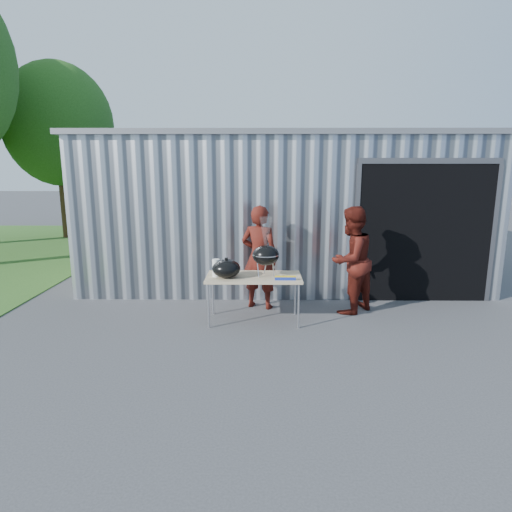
{
  "coord_description": "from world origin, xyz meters",
  "views": [
    {
      "loc": [
        0.31,
        -5.99,
        2.43
      ],
      "look_at": [
        0.25,
        0.68,
        1.05
      ],
      "focal_mm": 30.0,
      "sensor_mm": 36.0,
      "label": 1
    }
  ],
  "objects_px": {
    "folding_table": "(254,278)",
    "kettle_grill": "(266,250)",
    "person_cook": "(259,257)",
    "person_bystander": "(351,260)"
  },
  "relations": [
    {
      "from": "folding_table",
      "to": "kettle_grill",
      "type": "xyz_separation_m",
      "value": [
        0.19,
        0.0,
        0.46
      ]
    },
    {
      "from": "kettle_grill",
      "to": "person_bystander",
      "type": "distance_m",
      "value": 1.54
    },
    {
      "from": "folding_table",
      "to": "person_bystander",
      "type": "bearing_deg",
      "value": 16.28
    },
    {
      "from": "folding_table",
      "to": "kettle_grill",
      "type": "distance_m",
      "value": 0.5
    },
    {
      "from": "folding_table",
      "to": "kettle_grill",
      "type": "height_order",
      "value": "kettle_grill"
    },
    {
      "from": "kettle_grill",
      "to": "person_cook",
      "type": "height_order",
      "value": "person_cook"
    },
    {
      "from": "person_cook",
      "to": "kettle_grill",
      "type": "bearing_deg",
      "value": 116.75
    },
    {
      "from": "person_cook",
      "to": "person_bystander",
      "type": "bearing_deg",
      "value": -169.9
    },
    {
      "from": "kettle_grill",
      "to": "person_bystander",
      "type": "relative_size",
      "value": 0.52
    },
    {
      "from": "person_cook",
      "to": "person_bystander",
      "type": "height_order",
      "value": "person_bystander"
    }
  ]
}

